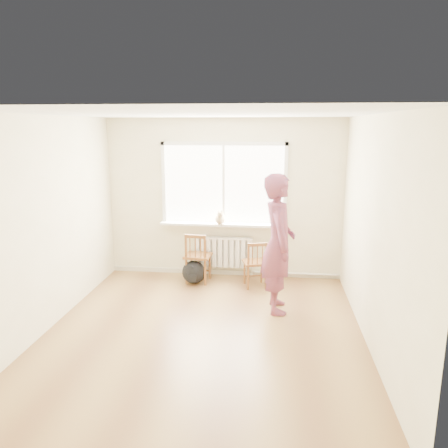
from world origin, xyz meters
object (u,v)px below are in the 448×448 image
(chair_right, at_px, (256,264))
(person, at_px, (278,244))
(chair_left, at_px, (197,258))
(cat, at_px, (220,218))
(backpack, at_px, (194,272))

(chair_right, xyz_separation_m, person, (0.34, -0.85, 0.58))
(chair_left, relative_size, person, 0.44)
(cat, height_order, backpack, cat)
(person, xyz_separation_m, backpack, (-1.37, 0.90, -0.78))
(chair_left, distance_m, backpack, 0.25)
(backpack, bearing_deg, cat, 38.50)
(cat, distance_m, backpack, 1.00)
(chair_left, distance_m, person, 1.72)
(chair_right, relative_size, backpack, 1.98)
(cat, relative_size, backpack, 1.01)
(chair_left, distance_m, chair_right, 0.98)
(cat, bearing_deg, chair_left, -151.02)
(chair_right, height_order, cat, cat)
(cat, bearing_deg, chair_right, -38.11)
(chair_left, bearing_deg, chair_right, 178.72)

